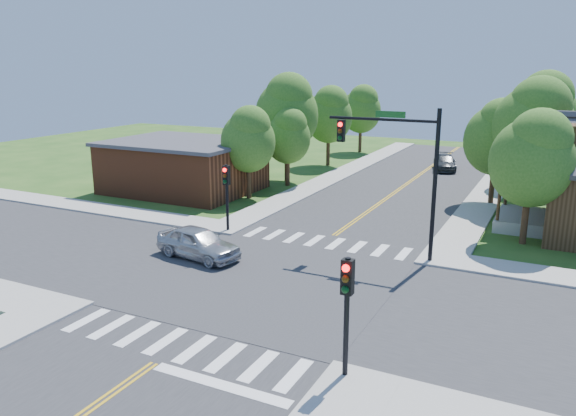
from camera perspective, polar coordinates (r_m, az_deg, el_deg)
The scene contains 25 objects.
ground at distance 24.22m, azimuth -1.98°, elevation -7.62°, with size 100.00×100.00×0.00m, color #244D18.
road_ns at distance 24.21m, azimuth -1.98°, elevation -7.57°, with size 10.00×90.00×0.04m, color #2D2D30.
road_ew at distance 24.21m, azimuth -1.98°, elevation -7.56°, with size 90.00×10.00×0.04m, color #2D2D30.
intersection_patch at distance 24.22m, azimuth -1.98°, elevation -7.62°, with size 10.20×10.20×0.06m, color #2D2D30.
sidewalk_nw at distance 45.26m, azimuth -10.13°, elevation 2.71°, with size 40.00×40.00×0.14m.
crosswalk_north at distance 29.47m, azimuth 3.77°, elevation -3.47°, with size 8.85×2.00×0.01m.
crosswalk_south at distance 19.48m, azimuth -10.92°, elevation -13.50°, with size 8.85×2.00×0.01m.
centerline at distance 24.20m, azimuth -1.98°, elevation -7.52°, with size 0.30×90.00×0.01m.
stop_bar at distance 17.24m, azimuth -6.89°, elevation -17.50°, with size 4.60×0.45×0.09m, color white.
signal_mast_ne at distance 26.55m, azimuth 11.26°, elevation 4.97°, with size 5.30×0.42×7.20m.
signal_pole_se at distance 16.32m, azimuth 5.99°, elevation -8.84°, with size 0.34×0.42×3.80m.
signal_pole_nw at distance 30.78m, azimuth -6.27°, elevation 2.29°, with size 0.34×0.42×3.80m.
building_nw at distance 41.92m, azimuth -10.57°, elevation 4.28°, with size 10.40×8.40×3.73m.
tree_e_a at distance 30.71m, azimuth 23.67°, elevation 4.84°, with size 4.14×3.93×7.04m.
tree_e_b at distance 37.76m, azimuth 23.71°, elevation 7.84°, with size 4.97×4.73×8.46m.
tree_e_c at distance 45.51m, azimuth 24.35°, elevation 8.92°, with size 5.13×4.87×8.72m.
tree_e_d at distance 54.80m, azimuth 24.95°, elevation 8.81°, with size 4.48×4.25×7.61m.
tree_w_a at distance 38.50m, azimuth -4.02°, elevation 7.12°, with size 3.79×3.60×6.44m.
tree_w_b at distance 44.19m, azimuth -0.08°, elevation 9.88°, with size 5.01×4.76×8.52m.
tree_w_c at distance 51.42m, azimuth 4.22°, elevation 9.58°, with size 4.29×4.08×7.29m.
tree_w_d at distance 59.90m, azimuth 7.49°, elevation 10.04°, with size 4.17×3.96×7.09m.
tree_house at distance 38.88m, azimuth 20.54°, elevation 6.91°, with size 4.15×3.94×7.05m.
tree_bldg at distance 42.59m, azimuth 0.02°, elevation 7.47°, with size 3.54×3.36×6.01m.
car_silver at distance 27.24m, azimuth -9.10°, elevation -3.57°, with size 4.68×2.51×1.51m, color #B8BABF.
car_dgrey at distance 51.28m, azimuth 15.64°, elevation 4.43°, with size 2.88×4.87×1.32m, color #2F3134.
Camera 1 is at (10.73, -19.72, 9.08)m, focal length 35.00 mm.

